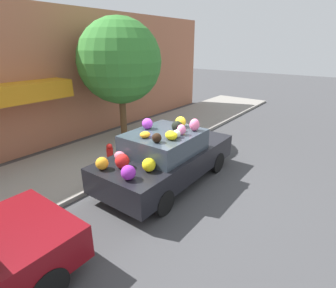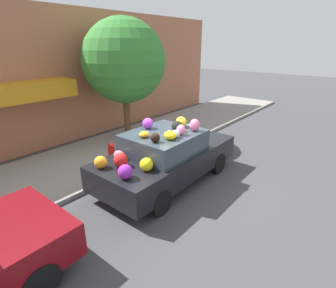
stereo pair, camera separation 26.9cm
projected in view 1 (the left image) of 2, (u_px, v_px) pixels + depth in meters
The scene contains 6 objects.
ground_plane at pixel (166, 179), 7.32m from camera, with size 60.00×60.00×0.00m, color #424244.
sidewalk_curb at pixel (103, 155), 8.82m from camera, with size 24.00×3.20×0.11m.
building_facade at pixel (51, 80), 9.10m from camera, with size 18.00×1.20×4.79m.
street_tree at pixel (120, 61), 9.26m from camera, with size 2.97×2.97×4.34m.
fire_hydrant at pixel (110, 155), 7.80m from camera, with size 0.20×0.20×0.70m.
art_car at pixel (167, 156), 6.96m from camera, with size 4.19×1.88×1.76m.
Camera 1 is at (-5.13, -3.95, 3.56)m, focal length 28.00 mm.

